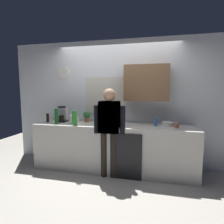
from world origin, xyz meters
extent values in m
plane|color=#9E998E|center=(0.00, 0.00, 0.00)|extent=(8.00, 8.00, 0.00)
cube|color=beige|center=(0.00, 0.30, 0.45)|extent=(3.11, 0.64, 0.91)
cube|color=black|center=(0.30, -0.03, 0.41)|extent=(0.56, 0.02, 0.82)
cube|color=silver|center=(0.00, 0.73, 1.30)|extent=(4.71, 0.10, 2.60)
cube|color=beige|center=(-0.25, 0.67, 1.46)|extent=(0.86, 0.02, 0.76)
cube|color=#8CA5C6|center=(-0.25, 0.67, 1.46)|extent=(0.80, 0.02, 0.70)
cube|color=brown|center=(0.61, 0.52, 1.71)|extent=(0.84, 0.32, 0.68)
cylinder|color=silver|center=(-1.20, 0.66, 1.96)|extent=(0.26, 0.03, 0.26)
cube|color=black|center=(-1.12, 0.39, 0.92)|extent=(0.20, 0.20, 0.03)
cube|color=silver|center=(-1.12, 0.45, 1.08)|extent=(0.18, 0.08, 0.28)
cylinder|color=black|center=(-1.12, 0.36, 0.99)|extent=(0.11, 0.11, 0.11)
cylinder|color=black|center=(-1.12, 0.39, 1.22)|extent=(0.17, 0.17, 0.03)
cylinder|color=black|center=(-1.40, 0.29, 1.00)|extent=(0.06, 0.06, 0.18)
cylinder|color=brown|center=(0.09, 0.22, 1.02)|extent=(0.06, 0.06, 0.23)
cylinder|color=#195923|center=(-1.12, 0.16, 1.06)|extent=(0.07, 0.07, 0.30)
cylinder|color=#2D8C33|center=(-0.69, 0.07, 1.05)|extent=(0.09, 0.09, 0.28)
cylinder|color=white|center=(-0.84, 0.50, 0.95)|extent=(0.08, 0.08, 0.10)
cylinder|color=#B26647|center=(1.16, 0.25, 0.95)|extent=(0.08, 0.08, 0.09)
cylinder|color=white|center=(1.01, 0.38, 0.95)|extent=(0.22, 0.22, 0.08)
cylinder|color=#9E5638|center=(-0.61, 0.49, 0.95)|extent=(0.10, 0.10, 0.09)
sphere|color=#2D7233|center=(-0.61, 0.49, 1.06)|extent=(0.15, 0.15, 0.15)
cylinder|color=blue|center=(0.81, 0.35, 0.98)|extent=(0.06, 0.06, 0.15)
cone|color=white|center=(0.81, 0.35, 1.07)|extent=(0.02, 0.02, 0.03)
cylinder|color=silver|center=(-0.82, 0.26, 0.99)|extent=(0.14, 0.14, 0.17)
cylinder|color=brown|center=(-0.10, 0.00, 0.41)|extent=(0.12, 0.12, 0.82)
cylinder|color=brown|center=(0.10, 0.00, 0.41)|extent=(0.12, 0.12, 0.82)
cube|color=silver|center=(0.00, 0.00, 1.10)|extent=(0.36, 0.20, 0.56)
sphere|color=beige|center=(0.00, 0.00, 1.49)|extent=(0.22, 0.22, 0.22)
cylinder|color=silver|center=(-0.24, 0.00, 1.05)|extent=(0.09, 0.09, 0.50)
cylinder|color=silver|center=(0.24, 0.00, 1.05)|extent=(0.09, 0.09, 0.50)
cylinder|color=brown|center=(-0.10, 0.00, 0.41)|extent=(0.12, 0.12, 0.82)
cylinder|color=brown|center=(0.10, 0.00, 0.41)|extent=(0.12, 0.12, 0.82)
cube|color=#262633|center=(0.00, 0.00, 1.10)|extent=(0.36, 0.20, 0.56)
sphere|color=beige|center=(0.00, 0.00, 1.49)|extent=(0.22, 0.22, 0.22)
cylinder|color=#262633|center=(-0.24, 0.00, 1.05)|extent=(0.09, 0.09, 0.50)
cylinder|color=#262633|center=(0.24, 0.00, 1.05)|extent=(0.09, 0.09, 0.50)
camera|label=1|loc=(0.79, -3.15, 1.57)|focal=29.82mm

